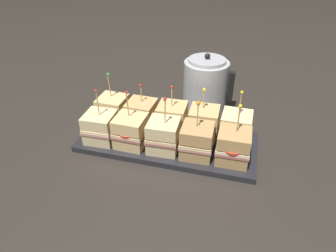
% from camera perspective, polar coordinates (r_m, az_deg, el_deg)
% --- Properties ---
extents(ground_plane, '(6.00, 6.00, 0.00)m').
position_cam_1_polar(ground_plane, '(0.94, 0.00, -3.43)').
color(ground_plane, '#2D2823').
extents(serving_platter, '(0.54, 0.23, 0.02)m').
position_cam_1_polar(serving_platter, '(0.94, 0.00, -2.99)').
color(serving_platter, '#232328').
rests_on(serving_platter, ground_plane).
extents(sandwich_front_far_left, '(0.09, 0.09, 0.17)m').
position_cam_1_polar(sandwich_front_far_left, '(0.93, -12.71, -0.19)').
color(sandwich_front_far_left, beige).
rests_on(sandwich_front_far_left, serving_platter).
extents(sandwich_front_left, '(0.09, 0.09, 0.17)m').
position_cam_1_polar(sandwich_front_left, '(0.89, -7.09, -0.96)').
color(sandwich_front_left, '#DBB77A').
rests_on(sandwich_front_left, serving_platter).
extents(sandwich_front_center, '(0.10, 0.10, 0.17)m').
position_cam_1_polar(sandwich_front_center, '(0.87, -0.76, -1.86)').
color(sandwich_front_center, beige).
rests_on(sandwich_front_center, serving_platter).
extents(sandwich_front_right, '(0.09, 0.09, 0.17)m').
position_cam_1_polar(sandwich_front_right, '(0.85, 5.54, -2.85)').
color(sandwich_front_right, tan).
rests_on(sandwich_front_right, serving_platter).
extents(sandwich_front_far_right, '(0.09, 0.09, 0.18)m').
position_cam_1_polar(sandwich_front_far_right, '(0.84, 12.32, -3.80)').
color(sandwich_front_far_right, tan).
rests_on(sandwich_front_far_right, serving_platter).
extents(sandwich_back_far_left, '(0.09, 0.09, 0.18)m').
position_cam_1_polar(sandwich_back_far_left, '(1.00, -10.40, 2.96)').
color(sandwich_back_far_left, '#DBB77A').
rests_on(sandwich_back_far_left, serving_platter).
extents(sandwich_back_left, '(0.10, 0.10, 0.15)m').
position_cam_1_polar(sandwich_back_left, '(0.97, -5.05, 2.23)').
color(sandwich_back_left, tan).
rests_on(sandwich_back_left, serving_platter).
extents(sandwich_back_center, '(0.09, 0.09, 0.16)m').
position_cam_1_polar(sandwich_back_center, '(0.94, 0.72, 1.43)').
color(sandwich_back_center, tan).
rests_on(sandwich_back_center, serving_platter).
extents(sandwich_back_right, '(0.09, 0.10, 0.16)m').
position_cam_1_polar(sandwich_back_right, '(0.93, 6.81, 0.64)').
color(sandwich_back_right, tan).
rests_on(sandwich_back_right, serving_platter).
extents(sandwich_back_far_right, '(0.09, 0.09, 0.17)m').
position_cam_1_polar(sandwich_back_far_right, '(0.92, 12.76, -0.36)').
color(sandwich_back_far_right, beige).
rests_on(sandwich_back_far_right, serving_platter).
extents(kettle_steel, '(0.18, 0.16, 0.21)m').
position_cam_1_polar(kettle_steel, '(1.11, 7.17, 7.87)').
color(kettle_steel, '#B7BABF').
rests_on(kettle_steel, ground_plane).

